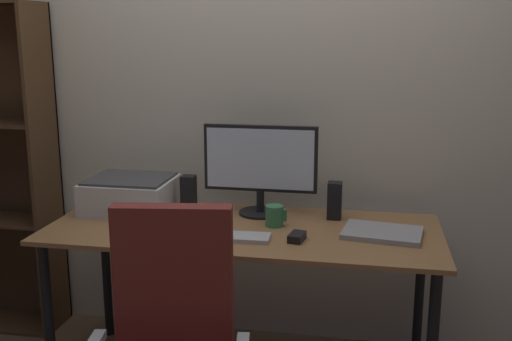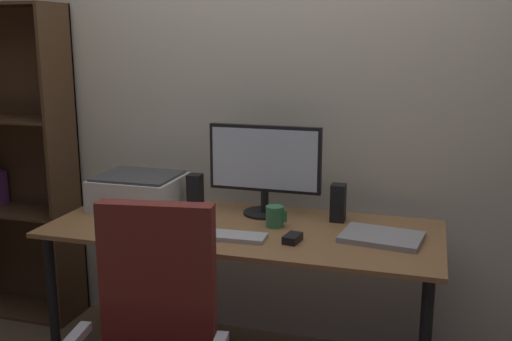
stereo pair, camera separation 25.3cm
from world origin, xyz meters
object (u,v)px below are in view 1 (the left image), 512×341
object	(u,v)px
laptop	(382,233)
desk	(243,244)
monitor	(260,164)
mouse	(297,237)
speaker_left	(189,193)
printer	(131,194)
coffee_mug	(274,216)
keyboard	(236,237)
speaker_right	(335,201)

from	to	relation	value
laptop	desk	bearing A→B (deg)	-171.47
monitor	laptop	distance (m)	0.63
mouse	speaker_left	world-z (taller)	speaker_left
desk	mouse	size ratio (longest dim) A/B	17.72
printer	monitor	bearing A→B (deg)	5.37
printer	coffee_mug	bearing A→B (deg)	-8.68
monitor	laptop	xyz separation A→B (m)	(0.56, -0.20, -0.23)
keyboard	mouse	size ratio (longest dim) A/B	3.02
desk	printer	world-z (taller)	printer
desk	speaker_right	size ratio (longest dim) A/B	10.01
monitor	speaker_left	xyz separation A→B (m)	(-0.34, -0.01, -0.15)
keyboard	speaker_left	world-z (taller)	speaker_left
laptop	keyboard	bearing A→B (deg)	-156.38
coffee_mug	monitor	bearing A→B (deg)	119.37
mouse	coffee_mug	world-z (taller)	coffee_mug
laptop	speaker_right	distance (m)	0.30
coffee_mug	laptop	bearing A→B (deg)	-4.54
coffee_mug	speaker_right	bearing A→B (deg)	32.27
desk	speaker_right	xyz separation A→B (m)	(0.38, 0.20, 0.17)
monitor	mouse	distance (m)	0.46
coffee_mug	printer	distance (m)	0.72
coffee_mug	speaker_left	bearing A→B (deg)	160.12
monitor	printer	world-z (taller)	monitor
coffee_mug	speaker_left	world-z (taller)	speaker_left
laptop	printer	bearing A→B (deg)	-178.90
desk	printer	bearing A→B (deg)	165.51
desk	laptop	distance (m)	0.60
coffee_mug	desk	bearing A→B (deg)	-163.08
coffee_mug	laptop	size ratio (longest dim) A/B	0.29
speaker_right	printer	size ratio (longest dim) A/B	0.43
mouse	coffee_mug	bearing A→B (deg)	133.92
monitor	laptop	size ratio (longest dim) A/B	1.64
laptop	speaker_left	bearing A→B (deg)	175.94
mouse	laptop	size ratio (longest dim) A/B	0.30
keyboard	speaker_right	bearing A→B (deg)	41.13
monitor	speaker_right	xyz separation A→B (m)	(0.34, -0.01, -0.15)
monitor	mouse	bearing A→B (deg)	-57.86
monitor	printer	bearing A→B (deg)	-174.63
speaker_right	coffee_mug	bearing A→B (deg)	-147.73
speaker_left	laptop	bearing A→B (deg)	-12.22
desk	keyboard	xyz separation A→B (m)	(0.00, -0.16, 0.09)
coffee_mug	printer	xyz separation A→B (m)	(-0.71, 0.11, 0.03)
monitor	coffee_mug	bearing A→B (deg)	-60.63
desk	coffee_mug	world-z (taller)	coffee_mug
speaker_right	keyboard	bearing A→B (deg)	-136.68
laptop	speaker_right	world-z (taller)	speaker_right
laptop	speaker_left	distance (m)	0.92
mouse	printer	distance (m)	0.88
desk	printer	distance (m)	0.62
mouse	monitor	bearing A→B (deg)	131.41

